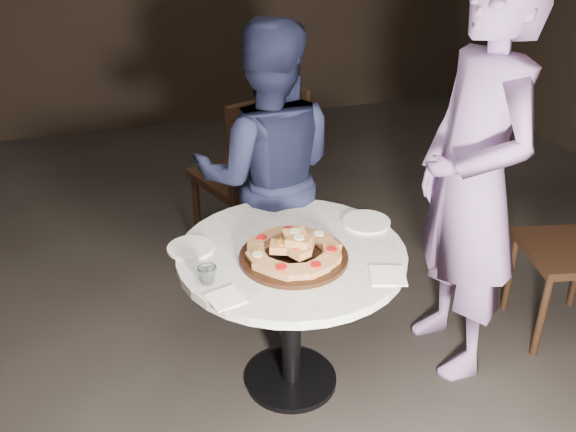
{
  "coord_description": "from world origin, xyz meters",
  "views": [
    {
      "loc": [
        -0.6,
        -2.04,
        2.02
      ],
      "look_at": [
        0.05,
        0.08,
        0.82
      ],
      "focal_mm": 40.0,
      "sensor_mm": 36.0,
      "label": 1
    }
  ],
  "objects": [
    {
      "name": "floor",
      "position": [
        0.0,
        0.0,
        0.0
      ],
      "size": [
        7.0,
        7.0,
        0.0
      ],
      "primitive_type": "plane",
      "color": "black",
      "rests_on": "ground"
    },
    {
      "name": "table",
      "position": [
        0.05,
        0.03,
        0.56
      ],
      "size": [
        0.95,
        0.95,
        0.69
      ],
      "rotation": [
        0.0,
        0.0,
        -0.04
      ],
      "color": "black",
      "rests_on": "ground"
    },
    {
      "name": "serving_board",
      "position": [
        0.03,
        -0.03,
        0.7
      ],
      "size": [
        0.56,
        0.56,
        0.02
      ],
      "primitive_type": "cylinder",
      "rotation": [
        0.0,
        0.0,
        -0.41
      ],
      "color": "black",
      "rests_on": "table"
    },
    {
      "name": "focaccia_pile",
      "position": [
        0.03,
        -0.03,
        0.73
      ],
      "size": [
        0.38,
        0.38,
        0.1
      ],
      "rotation": [
        0.0,
        0.0,
        -0.39
      ],
      "color": "#A36E3F",
      "rests_on": "serving_board"
    },
    {
      "name": "plate_left",
      "position": [
        -0.34,
        0.16,
        0.69
      ],
      "size": [
        0.22,
        0.22,
        0.01
      ],
      "primitive_type": "cylinder",
      "rotation": [
        0.0,
        0.0,
        0.2
      ],
      "color": "white",
      "rests_on": "table"
    },
    {
      "name": "plate_right",
      "position": [
        0.42,
        0.15,
        0.69
      ],
      "size": [
        0.21,
        0.21,
        0.01
      ],
      "primitive_type": "cylinder",
      "rotation": [
        0.0,
        0.0,
        -0.05
      ],
      "color": "white",
      "rests_on": "table"
    },
    {
      "name": "water_glass",
      "position": [
        -0.31,
        -0.09,
        0.72
      ],
      "size": [
        0.07,
        0.07,
        0.07
      ],
      "primitive_type": "imported",
      "rotation": [
        0.0,
        0.0,
        -0.04
      ],
      "color": "silver",
      "rests_on": "table"
    },
    {
      "name": "napkin_near",
      "position": [
        -0.27,
        -0.21,
        0.69
      ],
      "size": [
        0.14,
        0.14,
        0.01
      ],
      "primitive_type": "cube",
      "rotation": [
        0.0,
        0.0,
        0.26
      ],
      "color": "white",
      "rests_on": "table"
    },
    {
      "name": "napkin_far",
      "position": [
        0.33,
        -0.25,
        0.69
      ],
      "size": [
        0.17,
        0.17,
        0.01
      ],
      "primitive_type": "cube",
      "rotation": [
        0.0,
        0.0,
        -0.32
      ],
      "color": "white",
      "rests_on": "table"
    },
    {
      "name": "chair_far",
      "position": [
        0.15,
        1.03,
        0.59
      ],
      "size": [
        0.62,
        0.64,
        1.03
      ],
      "rotation": [
        0.0,
        0.0,
        3.49
      ],
      "color": "black",
      "rests_on": "ground"
    },
    {
      "name": "diner_navy",
      "position": [
        0.11,
        0.63,
        0.74
      ],
      "size": [
        0.84,
        0.73,
        1.48
      ],
      "primitive_type": "imported",
      "rotation": [
        0.0,
        0.0,
        2.88
      ],
      "color": "#141831",
      "rests_on": "ground"
    },
    {
      "name": "diner_teal",
      "position": [
        0.82,
        0.01,
        0.88
      ],
      "size": [
        0.43,
        0.65,
        1.77
      ],
      "primitive_type": "imported",
      "rotation": [
        0.0,
        0.0,
        -1.59
      ],
      "color": "#8268A3",
      "rests_on": "ground"
    }
  ]
}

